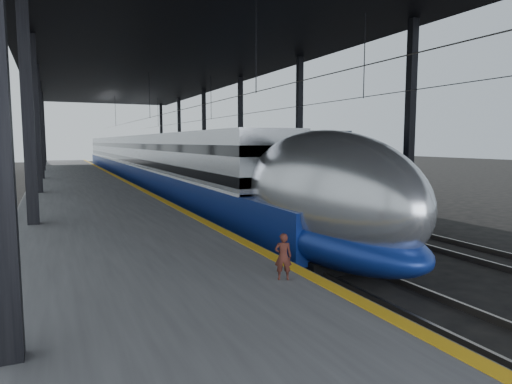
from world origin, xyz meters
TOP-DOWN VIEW (x-y plane):
  - ground at (0.00, 0.00)m, footprint 160.00×160.00m
  - platform at (-3.50, 20.00)m, footprint 6.00×80.00m
  - yellow_strip at (-0.70, 20.00)m, footprint 0.30×80.00m
  - rails at (4.50, 20.00)m, footprint 6.52×80.00m
  - canopy at (1.90, 20.00)m, footprint 18.00×75.00m
  - tgv_train at (2.00, 27.78)m, footprint 2.86×65.20m
  - second_train at (7.00, 35.12)m, footprint 3.02×56.05m
  - child at (-1.29, -3.52)m, footprint 0.39×0.33m

SIDE VIEW (x-z plane):
  - ground at x=0.00m, z-range 0.00..0.00m
  - rails at x=4.50m, z-range 0.00..0.16m
  - platform at x=-3.50m, z-range 0.00..1.00m
  - yellow_strip at x=-0.70m, z-range 1.00..1.01m
  - child at x=-1.29m, z-range 1.00..1.90m
  - tgv_train at x=2.00m, z-range -0.13..3.97m
  - second_train at x=7.00m, z-range 0.03..4.19m
  - canopy at x=1.90m, z-range 4.38..13.85m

